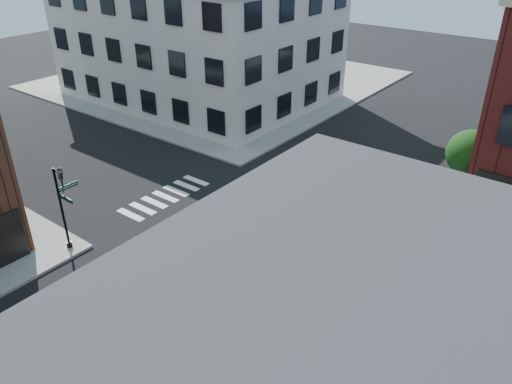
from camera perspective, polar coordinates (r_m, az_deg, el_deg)
The scene contains 8 objects.
ground at distance 26.72m, azimuth 0.05°, elevation -5.01°, with size 120.00×120.00×0.00m, color black.
sidewalk_nw at distance 53.89m, azimuth -4.17°, elevation 12.68°, with size 30.00×30.00×0.15m, color gray.
building_nw at distance 47.73m, azimuth -6.66°, elevation 17.20°, with size 22.00×16.00×11.00m, color silver.
tree_near at distance 30.57m, azimuth 23.37°, elevation 3.79°, with size 2.69×2.69×4.49m.
tree_far at distance 36.17m, azimuth 26.00°, elevation 6.42°, with size 2.43×2.43×4.07m.
signal_pole at distance 25.95m, azimuth -21.18°, elevation -0.87°, with size 1.29×1.24×4.60m.
box_truck at distance 19.48m, azimuth 21.96°, elevation -14.77°, with size 8.94×3.47×3.96m.
traffic_cone at distance 25.27m, azimuth -11.05°, elevation -6.94°, with size 0.38×0.38×0.67m.
Camera 1 is at (13.55, -17.65, 14.79)m, focal length 35.00 mm.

